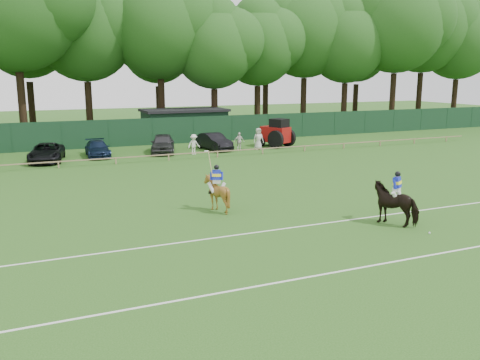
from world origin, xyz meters
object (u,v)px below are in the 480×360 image
suv_black (47,153)px  polo_ball (429,233)px  utility_shed (184,124)px  spectator_mid (239,142)px  hatch_grey (163,143)px  spectator_right (258,139)px  tractor (277,134)px  horse_chestnut (217,193)px  sedan_navy (98,149)px  spectator_left (194,144)px  estate_black (214,141)px  horse_dark (396,203)px

suv_black → polo_ball: size_ratio=55.16×
suv_black → utility_shed: bearing=43.1°
spectator_mid → hatch_grey: bearing=176.0°
spectator_right → tractor: tractor is taller
horse_chestnut → sedan_navy: 19.35m
spectator_left → polo_ball: bearing=-96.4°
tractor → suv_black: bearing=156.1°
estate_black → spectator_mid: spectator_mid is taller
sedan_navy → hatch_grey: bearing=0.9°
polo_ball → tractor: size_ratio=0.03×
spectator_mid → polo_ball: size_ratio=17.46×
horse_chestnut → spectator_left: (4.47, 17.14, -0.03)m
spectator_left → horse_chestnut: bearing=-116.6°
estate_black → spectator_right: bearing=-32.4°
estate_black → spectator_right: (3.58, -1.54, 0.23)m
sedan_navy → spectator_right: spectator_right is taller
spectator_mid → polo_ball: spectator_mid is taller
suv_black → sedan_navy: suv_black is taller
hatch_grey → spectator_right: 8.29m
estate_black → suv_black: bearing=174.1°
spectator_mid → tractor: bearing=20.0°
estate_black → spectator_left: spectator_left is taller
polo_ball → spectator_mid: bearing=85.6°
sedan_navy → suv_black: bearing=-164.1°
spectator_mid → polo_ball: bearing=-86.0°
spectator_mid → utility_shed: utility_shed is taller
horse_chestnut → tractor: size_ratio=0.48×
polo_ball → hatch_grey: bearing=99.8°
hatch_grey → polo_ball: 26.32m
horse_chestnut → spectator_mid: 19.63m
horse_dark → spectator_right: spectator_right is taller
horse_chestnut → estate_black: 20.21m
polo_ball → tractor: 26.09m
spectator_mid → horse_chestnut: bearing=-107.9°
horse_dark → tractor: 24.40m
suv_black → estate_black: 13.78m
horse_dark → spectator_mid: (2.20, 22.73, -0.13)m
suv_black → tractor: tractor is taller
polo_ball → horse_chestnut: bearing=134.5°
horse_chestnut → sedan_navy: horse_chestnut is taller
estate_black → tractor: 5.94m
horse_chestnut → tractor: bearing=-98.9°
horse_chestnut → spectator_mid: bearing=-90.5°
polo_ball → utility_shed: (-0.06, 34.02, 1.49)m
spectator_left → spectator_mid: (4.24, 0.45, -0.05)m
suv_black → horse_chestnut: bearing=-59.5°
horse_chestnut → polo_ball: (6.82, -6.94, -0.82)m
hatch_grey → spectator_left: 2.81m
polo_ball → utility_shed: utility_shed is taller
sedan_navy → horse_dark: bearing=-66.3°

